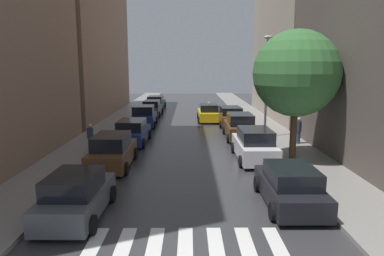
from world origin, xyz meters
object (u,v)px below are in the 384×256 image
at_px(parked_car_left_nearest, 76,196).
at_px(parked_car_right_second, 254,145).
at_px(parked_car_left_third, 132,132).
at_px(street_tree_right, 296,73).
at_px(pedestrian_foreground, 299,130).
at_px(parked_car_left_second, 112,152).
at_px(pedestrian_near_tree, 90,137).
at_px(parked_car_left_sixth, 156,103).
at_px(lamp_post_right, 267,80).
at_px(parked_car_right_third, 240,127).
at_px(taxi_midroad, 209,113).
at_px(parked_car_right_fourth, 230,117).
at_px(parked_car_left_fourth, 144,117).
at_px(parked_car_left_fifth, 152,109).
at_px(parked_car_right_nearest, 290,187).

bearing_deg(parked_car_left_nearest, parked_car_right_second, -43.76).
distance_m(parked_car_left_third, street_tree_right, 11.32).
distance_m(parked_car_right_second, pedestrian_foreground, 5.01).
bearing_deg(parked_car_left_second, pedestrian_near_tree, 34.32).
relative_size(parked_car_left_sixth, lamp_post_right, 0.65).
bearing_deg(parked_car_right_third, taxi_midroad, 12.69).
bearing_deg(pedestrian_foreground, parked_car_left_second, -84.51).
relative_size(parked_car_right_third, parked_car_right_fourth, 1.01).
bearing_deg(parked_car_right_fourth, taxi_midroad, 35.12).
distance_m(parked_car_left_fourth, parked_car_left_sixth, 12.92).
bearing_deg(parked_car_right_second, lamp_post_right, -17.57).
distance_m(parked_car_left_sixth, taxi_midroad, 11.60).
bearing_deg(parked_car_right_second, pedestrian_foreground, -45.20).
bearing_deg(pedestrian_near_tree, street_tree_right, 20.07).
bearing_deg(parked_car_left_sixth, parked_car_right_third, -154.92).
bearing_deg(lamp_post_right, parked_car_left_fifth, 128.17).
relative_size(parked_car_left_nearest, parked_car_left_sixth, 0.90).
bearing_deg(parked_car_right_fourth, parked_car_right_nearest, 179.21).
xyz_separation_m(parked_car_left_sixth, parked_car_right_third, (7.71, -18.14, 0.12)).
relative_size(street_tree_right, lamp_post_right, 0.98).
relative_size(parked_car_right_nearest, taxi_midroad, 0.99).
bearing_deg(parked_car_right_second, parked_car_right_nearest, -178.93).
bearing_deg(parked_car_left_second, parked_car_left_sixth, 0.36).
relative_size(parked_car_right_nearest, street_tree_right, 0.63).
height_order(parked_car_left_fifth, parked_car_left_sixth, parked_car_left_fifth).
relative_size(parked_car_right_nearest, pedestrian_foreground, 2.55).
xyz_separation_m(parked_car_left_fourth, parked_car_right_third, (7.55, -5.22, 0.01)).
distance_m(parked_car_right_fourth, street_tree_right, 12.74).
bearing_deg(parked_car_left_fifth, parked_car_left_nearest, -178.74).
bearing_deg(street_tree_right, parked_car_left_fourth, 130.20).
bearing_deg(parked_car_left_nearest, parked_car_left_sixth, 1.29).
xyz_separation_m(parked_car_left_sixth, parked_car_right_fourth, (7.68, -12.38, 0.05)).
xyz_separation_m(parked_car_left_sixth, parked_car_right_second, (7.71, -24.04, 0.11)).
distance_m(parked_car_left_nearest, pedestrian_foreground, 15.71).
distance_m(parked_car_right_second, pedestrian_near_tree, 9.61).
height_order(parked_car_left_fourth, parked_car_left_sixth, parked_car_left_fourth).
xyz_separation_m(parked_car_left_second, parked_car_left_fourth, (0.06, 12.46, 0.02)).
relative_size(parked_car_left_third, parked_car_right_second, 0.96).
distance_m(parked_car_left_nearest, taxi_midroad, 22.41).
bearing_deg(taxi_midroad, parked_car_left_second, 158.65).
bearing_deg(lamp_post_right, pedestrian_foreground, -53.11).
relative_size(parked_car_left_fifth, pedestrian_foreground, 2.59).
bearing_deg(street_tree_right, parked_car_left_second, -173.59).
distance_m(pedestrian_near_tree, street_tree_right, 12.27).
relative_size(parked_car_right_fourth, lamp_post_right, 0.67).
relative_size(parked_car_left_fourth, pedestrian_near_tree, 2.42).
height_order(parked_car_left_nearest, lamp_post_right, lamp_post_right).
bearing_deg(parked_car_left_fifth, street_tree_right, -150.60).
bearing_deg(pedestrian_near_tree, parked_car_right_third, 53.55).
relative_size(parked_car_left_second, parked_car_right_nearest, 1.05).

